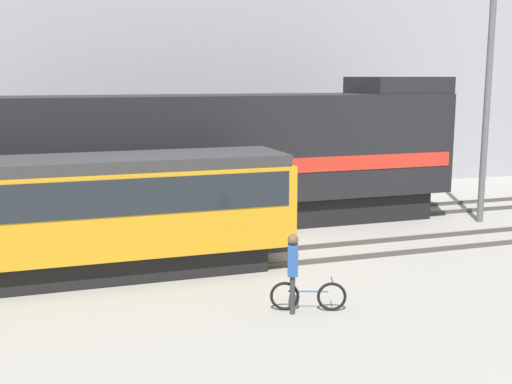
# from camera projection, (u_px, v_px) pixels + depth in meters

# --- Properties ---
(ground_plane) EXTENTS (120.00, 120.00, 0.00)m
(ground_plane) POSITION_uv_depth(u_px,v_px,m) (273.00, 251.00, 19.09)
(ground_plane) COLOR gray
(track_near) EXTENTS (60.00, 1.50, 0.14)m
(track_near) POSITION_uv_depth(u_px,v_px,m) (283.00, 257.00, 18.29)
(track_near) COLOR #47423D
(track_near) RESTS_ON ground
(track_far) EXTENTS (60.00, 1.50, 0.14)m
(track_far) POSITION_uv_depth(u_px,v_px,m) (238.00, 223.00, 22.46)
(track_far) COLOR #47423D
(track_far) RESTS_ON ground
(building_backdrop) EXTENTS (46.86, 6.00, 15.57)m
(building_backdrop) POSITION_uv_depth(u_px,v_px,m) (179.00, 19.00, 29.79)
(building_backdrop) COLOR #99999E
(building_backdrop) RESTS_ON ground
(freight_locomotive) EXTENTS (17.30, 3.04, 5.12)m
(freight_locomotive) POSITION_uv_depth(u_px,v_px,m) (213.00, 158.00, 21.78)
(freight_locomotive) COLOR black
(freight_locomotive) RESTS_ON ground
(streetcar) EXTENTS (11.95, 2.54, 3.13)m
(streetcar) POSITION_uv_depth(u_px,v_px,m) (58.00, 212.00, 16.09)
(streetcar) COLOR black
(streetcar) RESTS_ON ground
(bicycle) EXTENTS (1.62, 0.72, 0.72)m
(bicycle) POSITION_uv_depth(u_px,v_px,m) (308.00, 296.00, 14.21)
(bicycle) COLOR black
(bicycle) RESTS_ON ground
(person) EXTENTS (0.33, 0.41, 1.78)m
(person) POSITION_uv_depth(u_px,v_px,m) (293.00, 265.00, 13.95)
(person) COLOR #333333
(person) RESTS_ON ground
(utility_pole_left) EXTENTS (0.22, 0.22, 9.95)m
(utility_pole_left) POSITION_uv_depth(u_px,v_px,m) (488.00, 81.00, 22.11)
(utility_pole_left) COLOR #595959
(utility_pole_left) RESTS_ON ground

